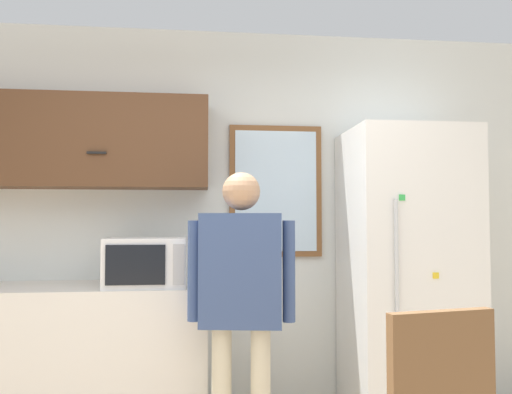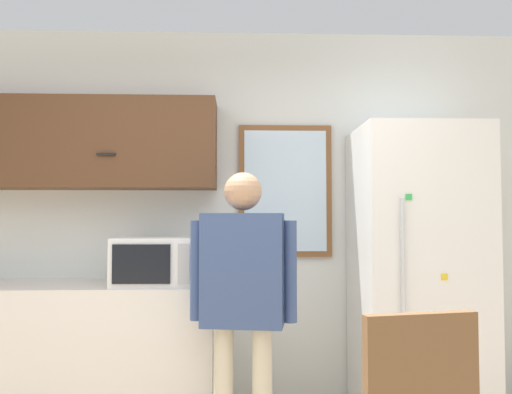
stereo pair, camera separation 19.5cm
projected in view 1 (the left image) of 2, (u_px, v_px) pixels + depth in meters
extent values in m
cube|color=silver|center=(213.00, 218.00, 3.57)|extent=(6.00, 0.06, 2.70)
cube|color=silver|center=(33.00, 361.00, 3.09)|extent=(2.16, 0.58, 0.93)
cube|color=#51331E|center=(43.00, 142.00, 3.28)|extent=(2.16, 0.33, 0.61)
cube|color=black|center=(97.00, 153.00, 3.14)|extent=(0.12, 0.01, 0.01)
cube|color=white|center=(147.00, 262.00, 3.12)|extent=(0.49, 0.38, 0.30)
cube|color=black|center=(135.00, 265.00, 2.92)|extent=(0.34, 0.01, 0.23)
cube|color=#B2B2B2|center=(179.00, 264.00, 2.94)|extent=(0.07, 0.01, 0.24)
cube|color=#384C7A|center=(241.00, 269.00, 2.77)|extent=(0.48, 0.29, 0.62)
sphere|color=tan|center=(241.00, 191.00, 2.78)|extent=(0.21, 0.21, 0.21)
cylinder|color=#384C7A|center=(194.00, 270.00, 2.78)|extent=(0.07, 0.07, 0.56)
cylinder|color=#384C7A|center=(289.00, 271.00, 2.75)|extent=(0.07, 0.07, 0.56)
cube|color=white|center=(406.00, 276.00, 3.31)|extent=(0.77, 0.69, 1.94)
cylinder|color=silver|center=(397.00, 256.00, 2.93)|extent=(0.02, 0.02, 0.68)
cube|color=yellow|center=(436.00, 275.00, 2.97)|extent=(0.04, 0.01, 0.04)
cube|color=green|center=(402.00, 198.00, 2.97)|extent=(0.04, 0.01, 0.04)
cube|color=brown|center=(276.00, 191.00, 3.59)|extent=(0.67, 0.04, 0.94)
cube|color=silver|center=(276.00, 191.00, 3.57)|extent=(0.59, 0.01, 0.86)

